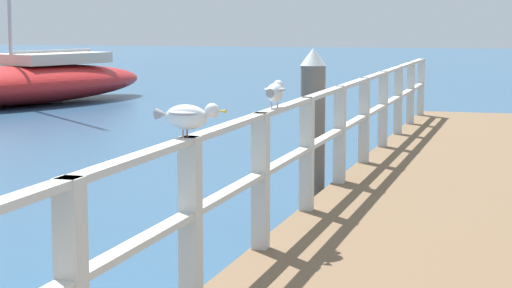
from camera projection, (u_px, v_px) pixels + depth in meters
pier_deck at (462, 227)px, 9.13m from camera, size 2.92×18.65×0.49m
pier_railing at (325, 132)px, 9.40m from camera, size 0.12×17.17×1.06m
dock_piling_far at (313, 133)px, 10.60m from camera, size 0.29×0.29×1.95m
seagull_foreground at (188, 116)px, 5.59m from camera, size 0.48×0.21×0.21m
seagull_background at (275, 91)px, 7.52m from camera, size 0.20×0.48×0.21m
boat_1 at (26, 83)px, 25.48m from camera, size 5.52×9.24×10.20m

